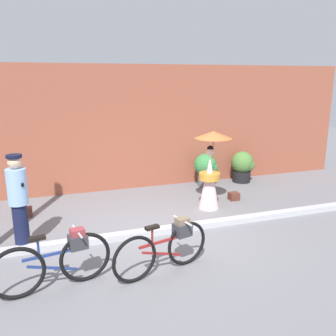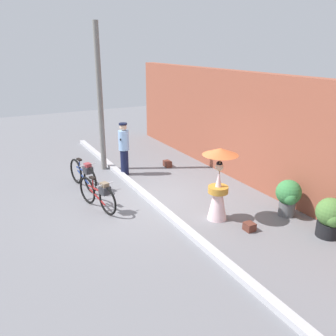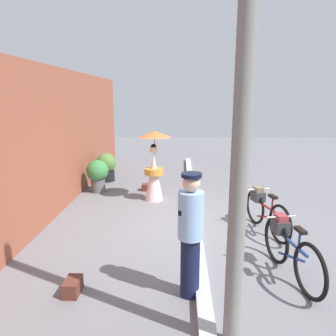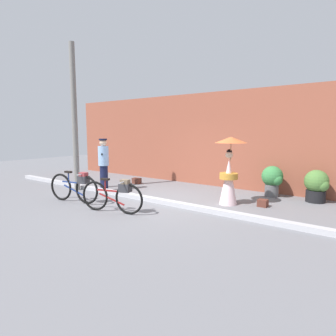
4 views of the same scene
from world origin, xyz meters
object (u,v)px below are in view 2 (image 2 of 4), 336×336
(potted_plant_small, at_px, (330,217))
(utility_pole, at_px, (100,99))
(bicycle_near_officer, at_px, (84,174))
(backpack_on_pavement, at_px, (249,227))
(potted_plant_by_door, at_px, (288,196))
(bicycle_far_side, at_px, (99,194))
(person_officer, at_px, (124,147))
(person_with_parasol, at_px, (219,183))
(backpack_spare, at_px, (167,164))

(potted_plant_small, xyz_separation_m, utility_pole, (-6.80, -2.96, 1.91))
(bicycle_near_officer, relative_size, backpack_on_pavement, 7.07)
(utility_pole, bearing_deg, potted_plant_small, 23.49)
(potted_plant_by_door, bearing_deg, potted_plant_small, 1.80)
(bicycle_far_side, xyz_separation_m, person_officer, (-2.19, 1.57, 0.49))
(person_officer, xyz_separation_m, potted_plant_by_door, (4.74, 2.49, -0.39))
(person_with_parasol, bearing_deg, bicycle_far_side, -128.14)
(person_with_parasol, relative_size, utility_pole, 0.38)
(person_officer, distance_m, person_with_parasol, 4.16)
(person_officer, height_order, potted_plant_by_door, person_officer)
(backpack_on_pavement, bearing_deg, potted_plant_small, 53.25)
(person_officer, relative_size, potted_plant_small, 1.91)
(bicycle_far_side, bearing_deg, backpack_spare, 125.07)
(backpack_on_pavement, bearing_deg, person_officer, -166.88)
(bicycle_far_side, xyz_separation_m, utility_pole, (-3.06, 1.14, 1.96))
(bicycle_far_side, relative_size, potted_plant_by_door, 1.78)
(person_officer, bearing_deg, potted_plant_small, 23.05)
(bicycle_near_officer, height_order, backpack_spare, bicycle_near_officer)
(bicycle_near_officer, bearing_deg, backpack_on_pavement, 31.39)
(backpack_spare, bearing_deg, bicycle_near_officer, -79.15)
(backpack_spare, bearing_deg, person_officer, -88.46)
(utility_pole, bearing_deg, potted_plant_by_door, 27.52)
(bicycle_far_side, bearing_deg, bicycle_near_officer, 177.90)
(bicycle_far_side, bearing_deg, backpack_on_pavement, 45.01)
(person_with_parasol, xyz_separation_m, potted_plant_small, (1.86, 1.70, -0.46))
(person_officer, bearing_deg, potted_plant_by_door, 27.72)
(person_officer, xyz_separation_m, utility_pole, (-0.87, -0.43, 1.47))
(person_with_parasol, distance_m, backpack_on_pavement, 1.22)
(potted_plant_by_door, bearing_deg, bicycle_near_officer, -136.27)
(potted_plant_by_door, height_order, backpack_on_pavement, potted_plant_by_door)
(backpack_on_pavement, relative_size, utility_pole, 0.05)
(utility_pole, bearing_deg, bicycle_near_officer, -37.19)
(bicycle_near_officer, xyz_separation_m, person_with_parasol, (3.52, 2.34, 0.49))
(potted_plant_small, bearing_deg, backpack_on_pavement, -126.75)
(potted_plant_by_door, height_order, potted_plant_small, potted_plant_by_door)
(potted_plant_by_door, height_order, backpack_spare, potted_plant_by_door)
(bicycle_near_officer, distance_m, potted_plant_by_door, 5.79)
(potted_plant_small, relative_size, utility_pole, 0.19)
(backpack_spare, relative_size, utility_pole, 0.07)
(bicycle_near_officer, bearing_deg, backpack_spare, 100.85)
(person_officer, height_order, utility_pole, utility_pole)
(person_officer, relative_size, backpack_on_pavement, 7.14)
(bicycle_far_side, bearing_deg, potted_plant_small, 47.57)
(backpack_spare, bearing_deg, utility_pole, -111.96)
(backpack_on_pavement, distance_m, backpack_spare, 4.97)
(bicycle_far_side, bearing_deg, utility_pole, 159.57)
(potted_plant_by_door, height_order, utility_pole, utility_pole)
(bicycle_far_side, xyz_separation_m, person_with_parasol, (1.88, 2.40, 0.50))
(bicycle_far_side, distance_m, person_with_parasol, 3.09)
(person_officer, height_order, backpack_on_pavement, person_officer)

